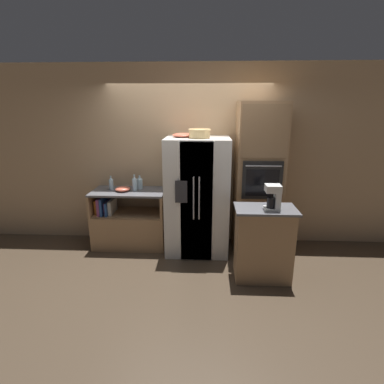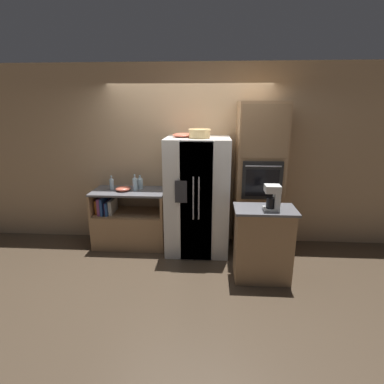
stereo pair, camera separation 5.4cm
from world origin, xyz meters
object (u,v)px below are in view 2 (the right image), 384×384
(coffee_maker, at_px, (274,197))
(fruit_bowl, at_px, (183,135))
(wicker_basket, at_px, (199,133))
(bottle_tall, at_px, (135,183))
(bottle_wide, at_px, (140,182))
(refrigerator, at_px, (197,196))
(wall_oven, at_px, (258,180))
(mixing_bowl, at_px, (123,189))
(bottle_short, at_px, (112,183))

(coffee_maker, bearing_deg, fruit_bowl, 142.57)
(wicker_basket, distance_m, bottle_tall, 1.28)
(bottle_wide, height_order, coffee_maker, coffee_maker)
(refrigerator, bearing_deg, wall_oven, 4.13)
(bottle_wide, relative_size, mixing_bowl, 0.93)
(refrigerator, bearing_deg, bottle_short, 174.37)
(bottle_wide, bearing_deg, refrigerator, -12.97)
(refrigerator, xyz_separation_m, mixing_bowl, (-1.15, 0.07, 0.08))
(refrigerator, distance_m, bottle_short, 1.36)
(bottle_wide, bearing_deg, fruit_bowl, -11.58)
(wicker_basket, bearing_deg, refrigerator, 110.84)
(fruit_bowl, distance_m, bottle_wide, 1.04)
(fruit_bowl, relative_size, bottle_short, 1.42)
(wicker_basket, bearing_deg, bottle_tall, 170.39)
(bottle_short, bearing_deg, wicker_basket, -8.38)
(fruit_bowl, height_order, mixing_bowl, fruit_bowl)
(bottle_tall, bearing_deg, wicker_basket, -9.61)
(refrigerator, relative_size, fruit_bowl, 5.50)
(wall_oven, bearing_deg, fruit_bowl, 179.92)
(wicker_basket, distance_m, coffee_maker, 1.37)
(fruit_bowl, relative_size, coffee_maker, 1.02)
(wicker_basket, distance_m, bottle_wide, 1.26)
(bottle_short, bearing_deg, wall_oven, -1.73)
(refrigerator, distance_m, fruit_bowl, 0.93)
(coffee_maker, bearing_deg, bottle_wide, 151.02)
(fruit_bowl, bearing_deg, refrigerator, -17.49)
(fruit_bowl, height_order, coffee_maker, fruit_bowl)
(refrigerator, bearing_deg, mixing_bowl, 176.59)
(wicker_basket, distance_m, bottle_short, 1.60)
(coffee_maker, bearing_deg, wicker_basket, 140.82)
(refrigerator, height_order, wicker_basket, wicker_basket)
(wall_oven, height_order, bottle_wide, wall_oven)
(bottle_tall, height_order, bottle_short, bottle_tall)
(wall_oven, bearing_deg, refrigerator, -175.87)
(wall_oven, bearing_deg, wicker_basket, -171.26)
(refrigerator, bearing_deg, coffee_maker, -40.88)
(wicker_basket, height_order, fruit_bowl, wicker_basket)
(bottle_tall, xyz_separation_m, bottle_short, (-0.38, 0.03, -0.01))
(coffee_maker, bearing_deg, bottle_tall, 154.35)
(wicker_basket, xyz_separation_m, bottle_tall, (-1.00, 0.17, -0.78))
(wall_oven, xyz_separation_m, fruit_bowl, (-1.11, 0.00, 0.65))
(wicker_basket, relative_size, bottle_tall, 1.20)
(wall_oven, distance_m, coffee_maker, 0.89)
(wicker_basket, relative_size, mixing_bowl, 1.32)
(wicker_basket, height_order, bottle_wide, wicker_basket)
(wicker_basket, bearing_deg, coffee_maker, -39.18)
(wicker_basket, xyz_separation_m, bottle_short, (-1.37, 0.20, -0.80))
(wall_oven, distance_m, bottle_wide, 1.83)
(fruit_bowl, height_order, bottle_tall, fruit_bowl)
(wall_oven, height_order, fruit_bowl, wall_oven)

